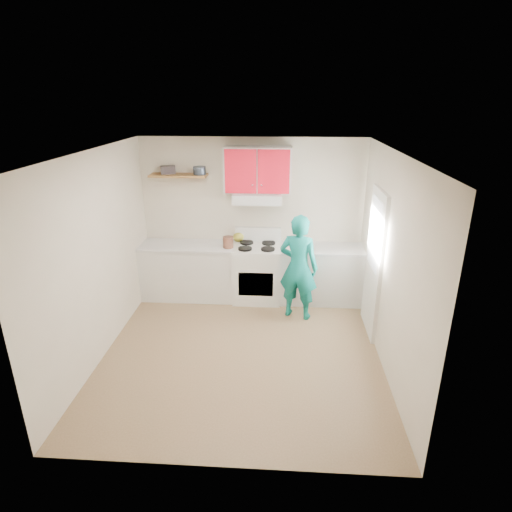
# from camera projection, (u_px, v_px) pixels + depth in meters

# --- Properties ---
(floor) EXTENTS (3.80, 3.80, 0.00)m
(floor) POSITION_uv_depth(u_px,v_px,m) (242.00, 351.00, 5.66)
(floor) COLOR brown
(floor) RESTS_ON ground
(ceiling) EXTENTS (3.60, 3.80, 0.04)m
(ceiling) POSITION_uv_depth(u_px,v_px,m) (239.00, 152.00, 4.73)
(ceiling) COLOR white
(ceiling) RESTS_ON floor
(back_wall) EXTENTS (3.60, 0.04, 2.60)m
(back_wall) POSITION_uv_depth(u_px,v_px,m) (252.00, 218.00, 6.97)
(back_wall) COLOR beige
(back_wall) RESTS_ON floor
(front_wall) EXTENTS (3.60, 0.04, 2.60)m
(front_wall) POSITION_uv_depth(u_px,v_px,m) (218.00, 346.00, 3.42)
(front_wall) COLOR beige
(front_wall) RESTS_ON floor
(left_wall) EXTENTS (0.04, 3.80, 2.60)m
(left_wall) POSITION_uv_depth(u_px,v_px,m) (98.00, 257.00, 5.30)
(left_wall) COLOR beige
(left_wall) RESTS_ON floor
(right_wall) EXTENTS (0.04, 3.80, 2.60)m
(right_wall) POSITION_uv_depth(u_px,v_px,m) (390.00, 264.00, 5.08)
(right_wall) COLOR beige
(right_wall) RESTS_ON floor
(door) EXTENTS (0.05, 0.85, 2.05)m
(door) POSITION_uv_depth(u_px,v_px,m) (374.00, 263.00, 5.84)
(door) COLOR white
(door) RESTS_ON floor
(door_glass) EXTENTS (0.01, 0.55, 0.95)m
(door_glass) POSITION_uv_depth(u_px,v_px,m) (375.00, 234.00, 5.69)
(door_glass) COLOR white
(door_glass) RESTS_ON door
(counter_left) EXTENTS (1.52, 0.60, 0.90)m
(counter_left) POSITION_uv_depth(u_px,v_px,m) (189.00, 271.00, 7.05)
(counter_left) COLOR silver
(counter_left) RESTS_ON floor
(counter_right) EXTENTS (1.32, 0.60, 0.90)m
(counter_right) POSITION_uv_depth(u_px,v_px,m) (320.00, 275.00, 6.92)
(counter_right) COLOR silver
(counter_right) RESTS_ON floor
(stove) EXTENTS (0.76, 0.65, 0.92)m
(stove) POSITION_uv_depth(u_px,v_px,m) (257.00, 273.00, 6.96)
(stove) COLOR white
(stove) RESTS_ON floor
(range_hood) EXTENTS (0.76, 0.44, 0.15)m
(range_hood) POSITION_uv_depth(u_px,v_px,m) (258.00, 198.00, 6.61)
(range_hood) COLOR silver
(range_hood) RESTS_ON back_wall
(upper_cabinets) EXTENTS (1.02, 0.33, 0.70)m
(upper_cabinets) POSITION_uv_depth(u_px,v_px,m) (258.00, 170.00, 6.51)
(upper_cabinets) COLOR red
(upper_cabinets) RESTS_ON back_wall
(shelf) EXTENTS (0.90, 0.30, 0.04)m
(shelf) POSITION_uv_depth(u_px,v_px,m) (178.00, 175.00, 6.64)
(shelf) COLOR brown
(shelf) RESTS_ON back_wall
(books) EXTENTS (0.27, 0.22, 0.12)m
(books) POSITION_uv_depth(u_px,v_px,m) (168.00, 170.00, 6.65)
(books) COLOR #3C3539
(books) RESTS_ON shelf
(tin) EXTENTS (0.23, 0.23, 0.12)m
(tin) POSITION_uv_depth(u_px,v_px,m) (200.00, 170.00, 6.59)
(tin) COLOR #333D4C
(tin) RESTS_ON shelf
(kettle) EXTENTS (0.22, 0.22, 0.16)m
(kettle) POSITION_uv_depth(u_px,v_px,m) (238.00, 237.00, 7.00)
(kettle) COLOR olive
(kettle) RESTS_ON stove
(crock) EXTENTS (0.19, 0.19, 0.20)m
(crock) POSITION_uv_depth(u_px,v_px,m) (228.00, 243.00, 6.72)
(crock) COLOR #502F23
(crock) RESTS_ON counter_left
(cutting_board) EXTENTS (0.32, 0.27, 0.02)m
(cutting_board) POSITION_uv_depth(u_px,v_px,m) (299.00, 249.00, 6.73)
(cutting_board) COLOR olive
(cutting_board) RESTS_ON counter_right
(silicone_mat) EXTENTS (0.33, 0.27, 0.01)m
(silicone_mat) POSITION_uv_depth(u_px,v_px,m) (350.00, 249.00, 6.73)
(silicone_mat) COLOR red
(silicone_mat) RESTS_ON counter_right
(person) EXTENTS (0.68, 0.55, 1.62)m
(person) POSITION_uv_depth(u_px,v_px,m) (298.00, 267.00, 6.27)
(person) COLOR #0C746E
(person) RESTS_ON floor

